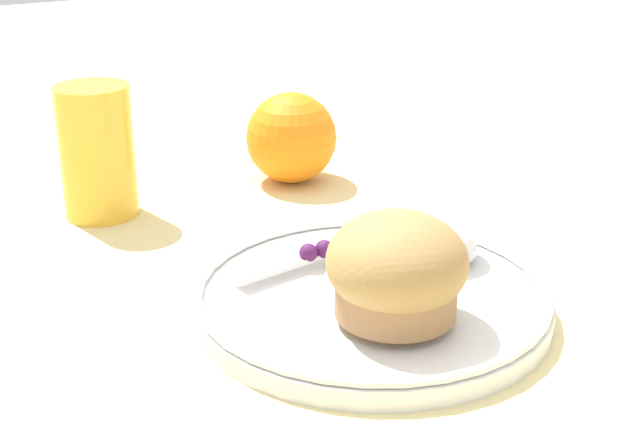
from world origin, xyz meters
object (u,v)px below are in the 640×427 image
at_px(butter_knife, 330,249).
at_px(juice_glass, 97,152).
at_px(orange_fruit, 291,138).
at_px(muffin, 397,270).

xyz_separation_m(butter_knife, juice_glass, (-0.12, 0.20, 0.04)).
distance_m(butter_knife, orange_fruit, 0.21).
bearing_deg(butter_knife, orange_fruit, 61.23).
height_order(muffin, orange_fruit, muffin).
bearing_deg(muffin, juice_glass, 108.72).
distance_m(orange_fruit, juice_glass, 0.19).
height_order(butter_knife, juice_glass, juice_glass).
xyz_separation_m(butter_knife, orange_fruit, (0.07, 0.20, 0.02)).
relative_size(muffin, juice_glass, 0.79).
xyz_separation_m(muffin, juice_glass, (-0.10, 0.31, 0.01)).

